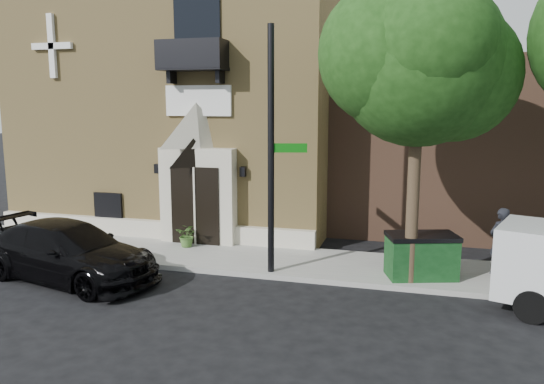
% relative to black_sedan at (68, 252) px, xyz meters
% --- Properties ---
extents(ground, '(120.00, 120.00, 0.00)m').
position_rel_black_sedan_xyz_m(ground, '(3.07, 1.44, -0.80)').
color(ground, black).
rests_on(ground, ground).
extents(sidewalk, '(42.00, 3.00, 0.15)m').
position_rel_black_sedan_xyz_m(sidewalk, '(4.07, 2.94, -0.72)').
color(sidewalk, gray).
rests_on(sidewalk, ground).
extents(church, '(12.20, 11.01, 9.30)m').
position_rel_black_sedan_xyz_m(church, '(0.09, 9.40, 3.84)').
color(church, tan).
rests_on(church, ground).
extents(street_tree_left, '(4.97, 4.38, 7.77)m').
position_rel_black_sedan_xyz_m(street_tree_left, '(9.10, 1.79, 5.07)').
color(street_tree_left, '#38281C').
rests_on(street_tree_left, sidewalk).
extents(black_sedan, '(5.83, 3.34, 1.59)m').
position_rel_black_sedan_xyz_m(black_sedan, '(0.00, 0.00, 0.00)').
color(black_sedan, black).
rests_on(black_sedan, ground).
extents(street_sign, '(1.23, 1.04, 6.72)m').
position_rel_black_sedan_xyz_m(street_sign, '(5.32, 1.76, 2.73)').
color(street_sign, black).
rests_on(street_sign, sidewalk).
extents(fire_hydrant, '(0.44, 0.35, 0.77)m').
position_rel_black_sedan_xyz_m(fire_hydrant, '(8.98, 2.00, -0.27)').
color(fire_hydrant, '#9C0F09').
rests_on(fire_hydrant, sidewalk).
extents(dumpster, '(2.06, 1.54, 1.20)m').
position_rel_black_sedan_xyz_m(dumpster, '(9.35, 2.35, -0.04)').
color(dumpster, '#0E3313').
rests_on(dumpster, sidewalk).
extents(planter, '(0.71, 0.61, 0.78)m').
position_rel_black_sedan_xyz_m(planter, '(1.96, 3.50, -0.26)').
color(planter, '#47702F').
rests_on(planter, sidewalk).
extents(pedestrian_near, '(0.81, 0.76, 1.86)m').
position_rel_black_sedan_xyz_m(pedestrian_near, '(11.42, 3.21, 0.29)').
color(pedestrian_near, black).
rests_on(pedestrian_near, sidewalk).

